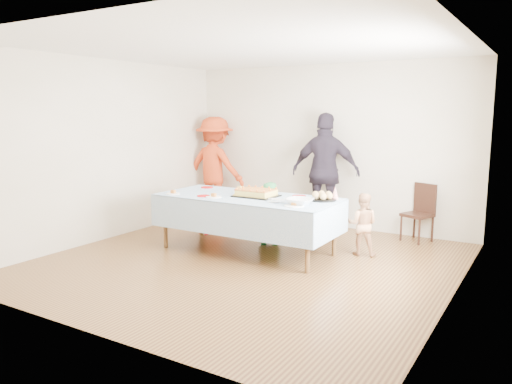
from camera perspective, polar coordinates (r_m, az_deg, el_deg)
ground at (r=6.53m, az=-0.91°, el=-7.99°), size 5.00×5.00×0.00m
room_walls at (r=6.22m, az=-0.50°, el=7.73°), size 5.04×5.04×2.72m
party_table at (r=6.84m, az=-1.02°, el=-0.95°), size 2.50×1.10×0.78m
birthday_cake at (r=6.81m, az=0.03°, el=-0.12°), size 0.56×0.43×0.10m
rolls_tray at (r=6.58m, az=7.58°, el=-0.53°), size 0.37×0.37×0.11m
punch_bowl at (r=6.22m, az=5.01°, el=-1.10°), size 0.34×0.34×0.08m
party_hat at (r=6.66m, az=9.03°, el=-0.11°), size 0.10×0.10×0.17m
fork_pile at (r=6.34m, az=2.39°, el=-0.96°), size 0.24×0.18×0.07m
plate_red_far_a at (r=7.63m, az=-5.62°, el=0.53°), size 0.18×0.18×0.01m
plate_red_far_b at (r=7.37m, az=-1.87°, el=0.26°), size 0.16×0.16×0.01m
plate_red_far_c at (r=7.21m, az=0.59°, el=0.07°), size 0.19×0.19×0.01m
plate_red_far_d at (r=6.84m, az=4.95°, el=-0.47°), size 0.19×0.19×0.01m
plate_red_near at (r=6.87m, az=-6.01°, el=-0.44°), size 0.18×0.18×0.01m
plate_white_left at (r=7.11m, az=-9.44°, el=-0.19°), size 0.19×0.19×0.01m
plate_white_mid at (r=6.77m, az=-4.86°, el=-0.57°), size 0.21×0.21×0.01m
plate_white_right at (r=6.13m, az=4.39°, el=-1.58°), size 0.25×0.25×0.01m
dining_chair at (r=7.87m, az=18.30°, el=-1.88°), size 0.49×0.49×0.87m
toddler_left at (r=7.94m, az=-6.11°, el=-2.13°), size 0.31×0.23×0.75m
toddler_mid at (r=7.26m, az=1.59°, el=-2.46°), size 0.53×0.44×0.93m
toddler_right at (r=6.89m, az=12.06°, el=-3.62°), size 0.48×0.41×0.85m
adult_left at (r=9.29m, az=-4.69°, el=2.91°), size 1.19×0.68×1.83m
adult_right at (r=8.20m, az=7.95°, el=2.30°), size 1.17×0.61×1.91m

